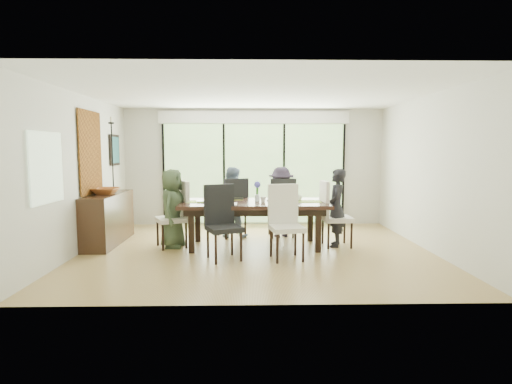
{
  "coord_description": "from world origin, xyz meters",
  "views": [
    {
      "loc": [
        -0.15,
        -6.85,
        1.74
      ],
      "look_at": [
        0.0,
        0.25,
        1.0
      ],
      "focal_mm": 28.0,
      "sensor_mm": 36.0,
      "label": 1
    }
  ],
  "objects_px": {
    "chair_right_end": "(337,213)",
    "chair_near_left": "(224,222)",
    "person_right_end": "(336,208)",
    "person_far_left": "(231,202)",
    "laptop": "(207,202)",
    "table_top": "(255,204)",
    "vase": "(257,198)",
    "cup_a": "(216,198)",
    "chair_left_end": "(171,214)",
    "chair_far_right": "(281,207)",
    "chair_far_left": "(232,207)",
    "person_far_right": "(281,202)",
    "chair_near_right": "(287,222)",
    "sideboard": "(108,219)",
    "person_left_end": "(172,208)",
    "cup_b": "(263,200)",
    "cup_c": "(298,198)",
    "bowl": "(105,191)"
  },
  "relations": [
    {
      "from": "chair_right_end",
      "to": "chair_near_left",
      "type": "xyz_separation_m",
      "value": [
        -2.0,
        -0.87,
        0.0
      ]
    },
    {
      "from": "person_right_end",
      "to": "person_far_left",
      "type": "height_order",
      "value": "same"
    },
    {
      "from": "person_right_end",
      "to": "laptop",
      "type": "bearing_deg",
      "value": -74.19
    },
    {
      "from": "table_top",
      "to": "vase",
      "type": "relative_size",
      "value": 20.0
    },
    {
      "from": "table_top",
      "to": "cup_a",
      "type": "xyz_separation_m",
      "value": [
        -0.7,
        0.15,
        0.09
      ]
    },
    {
      "from": "chair_left_end",
      "to": "vase",
      "type": "relative_size",
      "value": 9.17
    },
    {
      "from": "chair_far_right",
      "to": "person_right_end",
      "type": "bearing_deg",
      "value": 132.14
    },
    {
      "from": "chair_right_end",
      "to": "chair_near_left",
      "type": "height_order",
      "value": "same"
    },
    {
      "from": "chair_far_left",
      "to": "person_far_right",
      "type": "bearing_deg",
      "value": 153.87
    },
    {
      "from": "chair_near_left",
      "to": "chair_near_right",
      "type": "xyz_separation_m",
      "value": [
        1.0,
        0.0,
        0.0
      ]
    },
    {
      "from": "laptop",
      "to": "sideboard",
      "type": "distance_m",
      "value": 1.96
    },
    {
      "from": "chair_right_end",
      "to": "person_left_end",
      "type": "bearing_deg",
      "value": 86.7
    },
    {
      "from": "cup_b",
      "to": "chair_near_left",
      "type": "bearing_deg",
      "value": -130.17
    },
    {
      "from": "chair_far_right",
      "to": "person_right_end",
      "type": "distance_m",
      "value": 1.26
    },
    {
      "from": "chair_left_end",
      "to": "sideboard",
      "type": "distance_m",
      "value": 1.28
    },
    {
      "from": "chair_left_end",
      "to": "cup_c",
      "type": "bearing_deg",
      "value": 67.86
    },
    {
      "from": "chair_right_end",
      "to": "cup_c",
      "type": "xyz_separation_m",
      "value": [
        -0.7,
        0.1,
        0.27
      ]
    },
    {
      "from": "chair_near_left",
      "to": "person_far_right",
      "type": "height_order",
      "value": "person_far_right"
    },
    {
      "from": "table_top",
      "to": "cup_c",
      "type": "relative_size",
      "value": 19.35
    },
    {
      "from": "chair_far_right",
      "to": "chair_near_left",
      "type": "relative_size",
      "value": 1.0
    },
    {
      "from": "chair_left_end",
      "to": "chair_near_left",
      "type": "height_order",
      "value": "same"
    },
    {
      "from": "chair_left_end",
      "to": "chair_far_right",
      "type": "distance_m",
      "value": 2.22
    },
    {
      "from": "cup_c",
      "to": "sideboard",
      "type": "relative_size",
      "value": 0.08
    },
    {
      "from": "person_far_left",
      "to": "laptop",
      "type": "xyz_separation_m",
      "value": [
        -0.4,
        -0.93,
        0.13
      ]
    },
    {
      "from": "vase",
      "to": "sideboard",
      "type": "relative_size",
      "value": 0.08
    },
    {
      "from": "bowl",
      "to": "person_left_end",
      "type": "bearing_deg",
      "value": -9.26
    },
    {
      "from": "chair_far_right",
      "to": "table_top",
      "type": "bearing_deg",
      "value": 51.66
    },
    {
      "from": "chair_far_right",
      "to": "sideboard",
      "type": "bearing_deg",
      "value": 3.99
    },
    {
      "from": "chair_far_right",
      "to": "cup_a",
      "type": "distance_m",
      "value": 1.46
    },
    {
      "from": "cup_c",
      "to": "sideboard",
      "type": "xyz_separation_m",
      "value": [
        -3.53,
        0.2,
        -0.41
      ]
    },
    {
      "from": "chair_far_left",
      "to": "person_right_end",
      "type": "height_order",
      "value": "person_right_end"
    },
    {
      "from": "chair_far_left",
      "to": "person_left_end",
      "type": "height_order",
      "value": "person_left_end"
    },
    {
      "from": "chair_far_right",
      "to": "laptop",
      "type": "bearing_deg",
      "value": 28.72
    },
    {
      "from": "person_far_right",
      "to": "vase",
      "type": "distance_m",
      "value": 0.94
    },
    {
      "from": "chair_far_left",
      "to": "person_left_end",
      "type": "bearing_deg",
      "value": 14.54
    },
    {
      "from": "cup_a",
      "to": "person_left_end",
      "type": "bearing_deg",
      "value": -169.11
    },
    {
      "from": "cup_b",
      "to": "bowl",
      "type": "distance_m",
      "value": 2.9
    },
    {
      "from": "cup_a",
      "to": "bowl",
      "type": "bearing_deg",
      "value": 178.46
    },
    {
      "from": "chair_near_left",
      "to": "person_far_right",
      "type": "relative_size",
      "value": 0.85
    },
    {
      "from": "person_right_end",
      "to": "cup_c",
      "type": "distance_m",
      "value": 0.71
    },
    {
      "from": "laptop",
      "to": "cup_a",
      "type": "distance_m",
      "value": 0.29
    },
    {
      "from": "cup_a",
      "to": "vase",
      "type": "bearing_deg",
      "value": -7.59
    },
    {
      "from": "laptop",
      "to": "cup_b",
      "type": "bearing_deg",
      "value": -7.25
    },
    {
      "from": "chair_right_end",
      "to": "chair_near_right",
      "type": "height_order",
      "value": "same"
    },
    {
      "from": "chair_near_right",
      "to": "person_far_right",
      "type": "distance_m",
      "value": 1.7
    },
    {
      "from": "table_top",
      "to": "vase",
      "type": "height_order",
      "value": "vase"
    },
    {
      "from": "chair_right_end",
      "to": "chair_far_left",
      "type": "bearing_deg",
      "value": 63.15
    },
    {
      "from": "chair_far_right",
      "to": "chair_near_right",
      "type": "bearing_deg",
      "value": 82.9
    },
    {
      "from": "table_top",
      "to": "person_far_right",
      "type": "xyz_separation_m",
      "value": [
        0.55,
        0.83,
        -0.08
      ]
    },
    {
      "from": "chair_far_right",
      "to": "bowl",
      "type": "bearing_deg",
      "value": 5.68
    }
  ]
}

